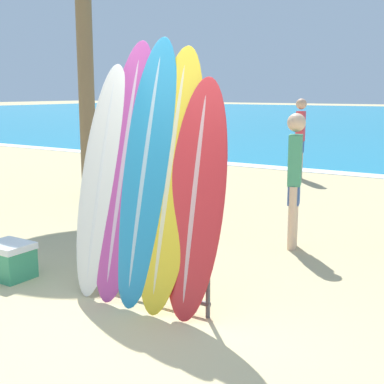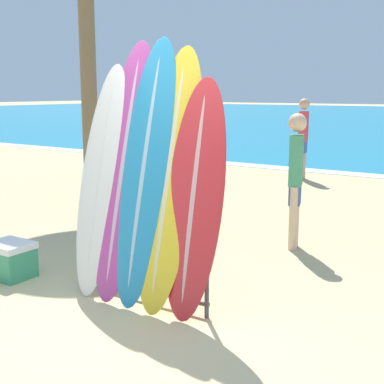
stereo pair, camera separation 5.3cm
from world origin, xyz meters
name	(u,v)px [view 2 (the right image)]	position (x,y,z in m)	size (l,w,h in m)	color
ground_plane	(129,325)	(0.00, 0.00, 0.00)	(160.00, 160.00, 0.00)	tan
surfboard_rack	(144,252)	(-0.23, 0.50, 0.48)	(1.42, 0.04, 0.90)	#47474C
surfboard_slot_0	(102,180)	(-0.76, 0.53, 1.11)	(0.52, 0.61, 2.21)	silver
surfboard_slot_1	(124,170)	(-0.50, 0.56, 1.21)	(0.59, 0.68, 2.43)	#B23D8E
surfboard_slot_2	(145,172)	(-0.24, 0.55, 1.22)	(0.57, 0.68, 2.44)	teal
surfboard_slot_3	(169,180)	(0.03, 0.55, 1.18)	(0.59, 0.65, 2.35)	yellow
surfboard_slot_4	(194,200)	(0.33, 0.50, 1.04)	(0.57, 0.47, 2.07)	red
person_near_water	(303,136)	(-1.75, 8.02, 0.98)	(0.24, 0.30, 1.79)	tan
person_mid_beach	(296,176)	(0.24, 2.90, 0.92)	(0.23, 0.28, 1.68)	beige
person_far_right	(185,169)	(-1.20, 2.60, 0.93)	(0.29, 0.28, 1.70)	#A87A5B
cooler_box	(10,260)	(-1.82, 0.22, 0.19)	(0.47, 0.39, 0.38)	#389366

